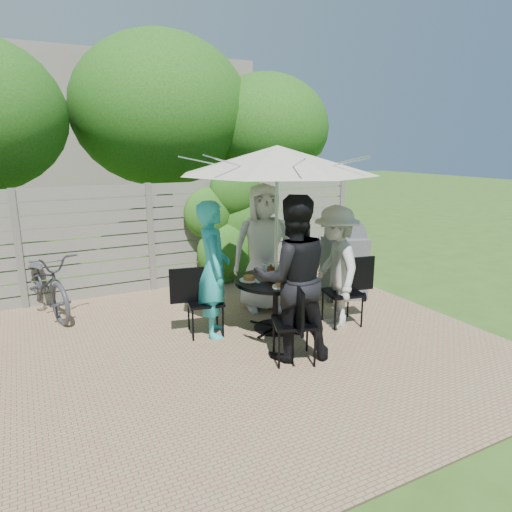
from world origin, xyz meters
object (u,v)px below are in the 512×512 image
umbrella (277,160)px  glass_left (258,277)px  glass_back (264,269)px  person_left (213,270)px  chair_front (294,338)px  plate_back (270,270)px  plate_right (302,276)px  glass_front (288,279)px  syrup_jug (271,273)px  person_back (264,248)px  plate_left (249,279)px  person_front (292,279)px  bbq_grill (344,262)px  chair_right (343,305)px  patio_table (276,295)px  person_right (335,267)px  glass_right (293,271)px  chair_left (204,315)px  coffee_cup (279,270)px  chair_back (262,288)px  bicycle (46,282)px  plate_front (282,285)px

umbrella → glass_left: 1.51m
glass_back → person_left: bearing=-177.1°
chair_front → plate_back: 1.40m
plate_right → glass_front: bearing=-151.3°
glass_back → syrup_jug: syrup_jug is taller
person_back → plate_left: bearing=-113.4°
plate_left → person_left: bearing=163.2°
person_front → bbq_grill: person_front is taller
glass_back → bbq_grill: 1.73m
umbrella → chair_right: size_ratio=3.27×
syrup_jug → plate_left: bearing=172.6°
patio_table → bbq_grill: (1.65, 0.65, 0.11)m
chair_right → glass_front: size_ratio=6.89×
plate_back → bbq_grill: size_ratio=0.19×
chair_front → person_right: size_ratio=0.58×
glass_left → glass_right: (0.56, 0.05, 0.00)m
plate_left → glass_right: size_ratio=1.86×
person_left → glass_back: size_ratio=12.79×
glass_front → chair_left: bearing=149.6°
person_right → plate_back: person_right is taller
glass_front → glass_back: bearing=95.2°
glass_left → glass_front: bearing=-39.8°
person_back → glass_back: (-0.27, -0.52, -0.17)m
bbq_grill → umbrella: bearing=-142.0°
glass_back → coffee_cup: bearing=-27.8°
glass_back → glass_left: same height
glass_right → syrup_jug: syrup_jug is taller
chair_back → bicycle: bearing=-101.1°
coffee_cup → plate_left: bearing=-171.3°
person_front → plate_back: (0.34, 1.14, -0.22)m
plate_left → glass_back: glass_back is taller
person_left → syrup_jug: size_ratio=11.19×
chair_back → plate_right: size_ratio=3.76×
chair_right → umbrella: bearing=-6.1°
glass_left → coffee_cup: bearing=25.3°
person_right → syrup_jug: 0.89m
plate_back → plate_right: bearing=-61.8°
chair_right → syrup_jug: 1.15m
person_back → plate_front: bearing=-90.0°
chair_left → glass_right: chair_left is taller
plate_left → plate_right: (0.69, -0.21, 0.00)m
chair_back → person_back: person_back is taller
chair_right → plate_left: (-1.27, 0.38, 0.46)m
chair_back → glass_front: bearing=-1.5°
umbrella → chair_front: umbrella is taller
glass_right → bicycle: bicycle is taller
umbrella → chair_left: umbrella is taller
chair_front → coffee_cup: (0.44, 1.11, 0.49)m
person_back → plate_front: 1.21m
umbrella → chair_right: umbrella is taller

